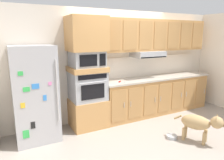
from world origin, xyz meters
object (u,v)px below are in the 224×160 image
Objects in this scene: screwdriver at (120,81)px; dog_food_bowl at (172,137)px; microwave at (87,59)px; built_in_oven at (88,86)px; dog at (200,123)px; refrigerator at (35,94)px.

dog_food_bowl is at bearing -67.76° from screwdriver.
microwave is 0.91m from screwdriver.
microwave is at bearing -0.77° from built_in_oven.
microwave is 2.26m from dog_food_bowl.
built_in_oven is 3.50× the size of dog_food_bowl.
dog is at bearing -44.99° from dog_food_bowl.
refrigerator reaches higher than built_in_oven.
built_in_oven is at bearing 133.77° from dog_food_bowl.
refrigerator is at bearing -176.34° from microwave.
dog is at bearing -30.42° from refrigerator.
refrigerator is 2.70m from dog_food_bowl.
microwave reaches higher than built_in_oven.
screwdriver is 1.80m from dog.
refrigerator is 8.80× the size of dog_food_bowl.
dog is 0.58m from dog_food_bowl.
microwave is (1.06, 0.07, 0.58)m from refrigerator.
refrigerator reaches higher than dog.
refrigerator is 2.14× the size of dog.
screwdriver is (0.73, -0.09, 0.03)m from built_in_oven.
microwave is at bearing 133.77° from dog_food_bowl.
built_in_oven is 1.09× the size of microwave.
dog is at bearing -61.60° from screwdriver.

